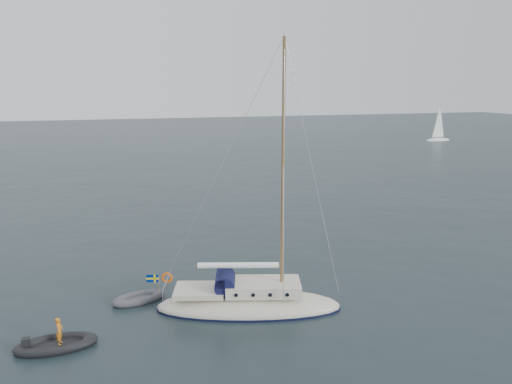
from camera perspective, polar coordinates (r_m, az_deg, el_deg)
name	(u,v)px	position (r m, az deg, el deg)	size (l,w,h in m)	color
ground	(252,292)	(27.35, -0.50, -11.32)	(300.00, 300.00, 0.00)	black
sailboat	(249,290)	(24.93, -0.83, -11.14)	(9.55, 2.86, 13.60)	beige
dinghy	(139,298)	(26.81, -13.27, -11.74)	(2.77, 1.25, 0.40)	#525257
rib	(56,344)	(23.51, -21.92, -15.77)	(3.39, 1.54, 1.37)	black
distant_yacht_b	(439,124)	(107.68, 20.17, 7.34)	(6.00, 3.20, 7.95)	white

